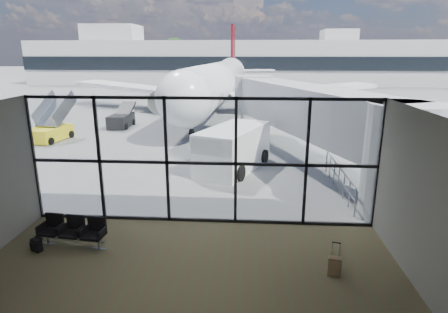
# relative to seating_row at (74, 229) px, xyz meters

# --- Properties ---
(ground) EXTENTS (220.00, 220.00, 0.00)m
(ground) POSITION_rel_seating_row_xyz_m (3.82, 41.95, -0.53)
(ground) COLOR slate
(ground) RESTS_ON ground
(lounge_shell) EXTENTS (12.02, 8.01, 4.51)m
(lounge_shell) POSITION_rel_seating_row_xyz_m (3.82, -2.85, 2.12)
(lounge_shell) COLOR brown
(lounge_shell) RESTS_ON ground
(glass_curtain_wall) EXTENTS (12.10, 0.12, 4.50)m
(glass_curtain_wall) POSITION_rel_seating_row_xyz_m (3.82, 1.95, 1.72)
(glass_curtain_wall) COLOR white
(glass_curtain_wall) RESTS_ON ground
(jet_bridge) EXTENTS (8.00, 16.50, 4.33)m
(jet_bridge) POSITION_rel_seating_row_xyz_m (8.72, 9.03, 2.23)
(jet_bridge) COLOR #AFB1B5
(jet_bridge) RESTS_ON ground
(apron_railing) EXTENTS (0.06, 5.46, 1.11)m
(apron_railing) POSITION_rel_seating_row_xyz_m (9.42, 5.45, 0.19)
(apron_railing) COLOR gray
(apron_railing) RESTS_ON ground
(far_terminal) EXTENTS (80.00, 12.20, 11.00)m
(far_terminal) POSITION_rel_seating_row_xyz_m (3.23, 63.92, 3.68)
(far_terminal) COLOR #B6B6B1
(far_terminal) RESTS_ON ground
(tree_0) EXTENTS (4.95, 4.95, 7.12)m
(tree_0) POSITION_rel_seating_row_xyz_m (-41.18, 73.95, 4.10)
(tree_0) COLOR #382619
(tree_0) RESTS_ON ground
(tree_1) EXTENTS (5.61, 5.61, 8.07)m
(tree_1) POSITION_rel_seating_row_xyz_m (-35.18, 73.95, 4.73)
(tree_1) COLOR #382619
(tree_1) RESTS_ON ground
(tree_2) EXTENTS (6.27, 6.27, 9.03)m
(tree_2) POSITION_rel_seating_row_xyz_m (-29.18, 73.95, 5.35)
(tree_2) COLOR #382619
(tree_2) RESTS_ON ground
(tree_3) EXTENTS (4.95, 4.95, 7.12)m
(tree_3) POSITION_rel_seating_row_xyz_m (-23.18, 73.95, 4.10)
(tree_3) COLOR #382619
(tree_3) RESTS_ON ground
(tree_4) EXTENTS (5.61, 5.61, 8.07)m
(tree_4) POSITION_rel_seating_row_xyz_m (-17.18, 73.95, 4.73)
(tree_4) COLOR #382619
(tree_4) RESTS_ON ground
(tree_5) EXTENTS (6.27, 6.27, 9.03)m
(tree_5) POSITION_rel_seating_row_xyz_m (-11.18, 73.95, 5.35)
(tree_5) COLOR #382619
(tree_5) RESTS_ON ground
(seating_row) EXTENTS (2.14, 0.82, 0.95)m
(seating_row) POSITION_rel_seating_row_xyz_m (0.00, 0.00, 0.00)
(seating_row) COLOR gray
(seating_row) RESTS_ON ground
(backpack) EXTENTS (0.37, 0.37, 0.46)m
(backpack) POSITION_rel_seating_row_xyz_m (-0.97, -0.51, -0.30)
(backpack) COLOR black
(backpack) RESTS_ON ground
(suitcase) EXTENTS (0.39, 0.31, 0.94)m
(suitcase) POSITION_rel_seating_row_xyz_m (7.84, -1.18, -0.24)
(suitcase) COLOR olive
(suitcase) RESTS_ON ground
(airliner) EXTENTS (32.62, 37.80, 9.73)m
(airliner) POSITION_rel_seating_row_xyz_m (2.12, 29.81, 2.44)
(airliner) COLOR white
(airliner) RESTS_ON ground
(service_van) EXTENTS (3.93, 5.51, 2.20)m
(service_van) POSITION_rel_seating_row_xyz_m (4.60, 8.29, 0.60)
(service_van) COLOR white
(service_van) RESTS_ON ground
(belt_loader) EXTENTS (1.61, 3.96, 1.82)m
(belt_loader) POSITION_rel_seating_row_xyz_m (-4.95, 19.20, 0.08)
(belt_loader) COLOR black
(belt_loader) RESTS_ON ground
(mobile_stairs) EXTENTS (2.40, 3.94, 2.62)m
(mobile_stairs) POSITION_rel_seating_row_xyz_m (-8.32, 14.19, 0.10)
(mobile_stairs) COLOR yellow
(mobile_stairs) RESTS_ON ground
(traffic_cone_a) EXTENTS (0.45, 0.45, 0.64)m
(traffic_cone_a) POSITION_rel_seating_row_xyz_m (3.48, 16.02, -0.22)
(traffic_cone_a) COLOR #EE4F0C
(traffic_cone_a) RESTS_ON ground
(traffic_cone_b) EXTENTS (0.40, 0.40, 0.58)m
(traffic_cone_b) POSITION_rel_seating_row_xyz_m (5.63, 11.28, -0.25)
(traffic_cone_b) COLOR #DE480B
(traffic_cone_b) RESTS_ON ground
(traffic_cone_c) EXTENTS (0.40, 0.40, 0.57)m
(traffic_cone_c) POSITION_rel_seating_row_xyz_m (8.82, 18.68, -0.26)
(traffic_cone_c) COLOR orange
(traffic_cone_c) RESTS_ON ground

